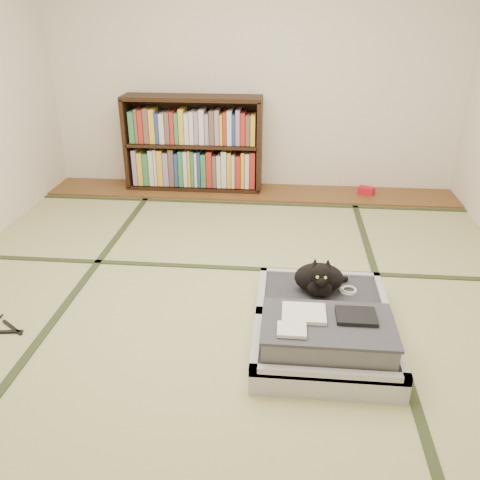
{
  "coord_description": "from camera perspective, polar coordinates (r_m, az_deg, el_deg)",
  "views": [
    {
      "loc": [
        0.35,
        -2.78,
        1.72
      ],
      "look_at": [
        0.05,
        0.35,
        0.25
      ],
      "focal_mm": 38.0,
      "sensor_mm": 36.0,
      "label": 1
    }
  ],
  "objects": [
    {
      "name": "wood_strip",
      "position": [
        5.09,
        1.21,
        5.4
      ],
      "size": [
        4.0,
        0.5,
        0.02
      ],
      "primitive_type": "cube",
      "color": "brown",
      "rests_on": "ground"
    },
    {
      "name": "bookcase",
      "position": [
        5.1,
        -5.25,
        10.52
      ],
      "size": [
        1.34,
        0.31,
        0.92
      ],
      "color": "black",
      "rests_on": "wood_strip"
    },
    {
      "name": "red_item",
      "position": [
        5.15,
        13.99,
        5.42
      ],
      "size": [
        0.17,
        0.14,
        0.07
      ],
      "primitive_type": "cube",
      "rotation": [
        0.0,
        0.0,
        -0.42
      ],
      "color": "red",
      "rests_on": "wood_strip"
    },
    {
      "name": "tatami_borders",
      "position": [
        3.72,
        -0.56,
        -2.47
      ],
      "size": [
        4.0,
        4.5,
        0.01
      ],
      "color": "#2D381E",
      "rests_on": "ground"
    },
    {
      "name": "cat",
      "position": [
        3.04,
        8.91,
        -4.3
      ],
      "size": [
        0.34,
        0.34,
        0.27
      ],
      "color": "black",
      "rests_on": "suitcase"
    },
    {
      "name": "room_shell",
      "position": [
        2.82,
        -1.79,
        19.76
      ],
      "size": [
        4.5,
        4.5,
        4.5
      ],
      "color": "white",
      "rests_on": "ground"
    },
    {
      "name": "suitcase",
      "position": [
        2.87,
        9.37,
        -9.61
      ],
      "size": [
        0.76,
        1.01,
        0.3
      ],
      "color": "#B8B7BD",
      "rests_on": "floor"
    },
    {
      "name": "floor",
      "position": [
        3.29,
        -1.45,
        -6.49
      ],
      "size": [
        4.5,
        4.5,
        0.0
      ],
      "primitive_type": "plane",
      "color": "tan",
      "rests_on": "ground"
    },
    {
      "name": "cable_coil",
      "position": [
        3.13,
        12.09,
        -5.55
      ],
      "size": [
        0.11,
        0.11,
        0.03
      ],
      "color": "white",
      "rests_on": "suitcase"
    }
  ]
}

